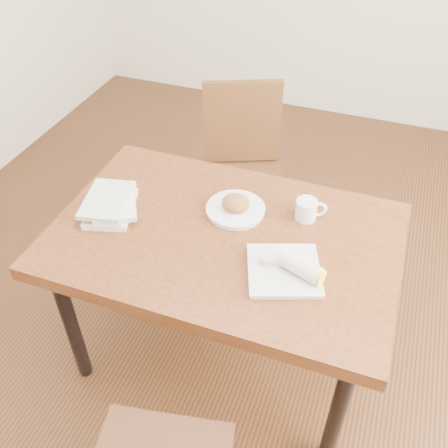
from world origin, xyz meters
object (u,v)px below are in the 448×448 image
(table, at_px, (224,248))
(chair_far, at_px, (243,163))
(book_stack, at_px, (111,204))
(coffee_mug, at_px, (307,209))
(plate_scone, at_px, (236,207))
(plate_burrito, at_px, (289,269))

(table, relative_size, chair_far, 1.38)
(chair_far, distance_m, book_stack, 0.87)
(chair_far, distance_m, coffee_mug, 0.75)
(coffee_mug, bearing_deg, table, -143.81)
(plate_scone, bearing_deg, coffee_mug, 12.15)
(table, relative_size, plate_scone, 5.53)
(plate_scone, bearing_deg, plate_burrito, -42.21)
(plate_burrito, distance_m, book_stack, 0.76)
(coffee_mug, bearing_deg, plate_burrito, -88.03)
(chair_far, xyz_separation_m, plate_burrito, (0.46, -0.88, 0.23))
(coffee_mug, relative_size, book_stack, 0.40)
(chair_far, relative_size, plate_burrito, 2.97)
(plate_burrito, bearing_deg, book_stack, 172.84)
(chair_far, relative_size, book_stack, 3.15)
(table, height_order, plate_burrito, plate_burrito)
(coffee_mug, xyz_separation_m, plate_burrito, (0.01, -0.32, -0.02))
(plate_scone, xyz_separation_m, book_stack, (-0.47, -0.16, 0.01))
(table, height_order, coffee_mug, coffee_mug)
(chair_far, bearing_deg, plate_scone, -74.58)
(plate_burrito, bearing_deg, coffee_mug, 91.97)
(coffee_mug, bearing_deg, chair_far, 128.62)
(book_stack, bearing_deg, chair_far, 69.01)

